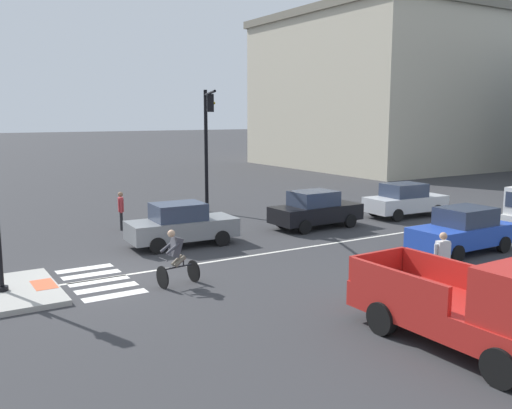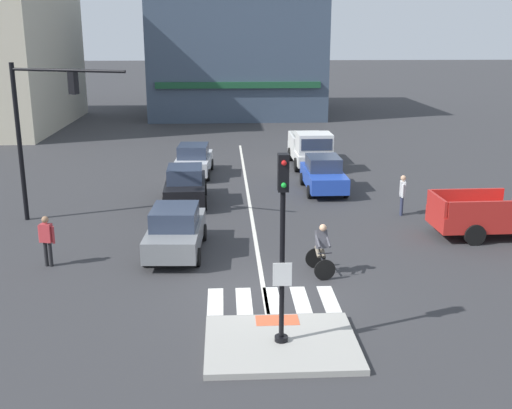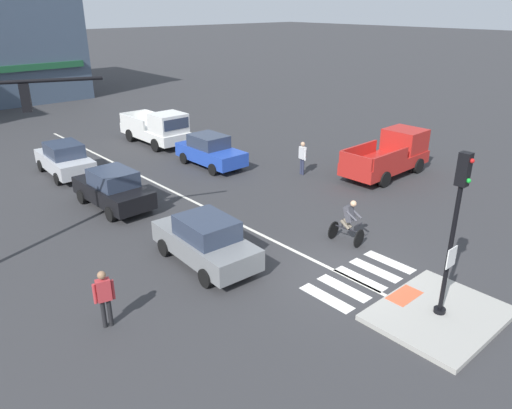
# 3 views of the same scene
# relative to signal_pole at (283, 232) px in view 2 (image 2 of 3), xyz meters

# --- Properties ---
(ground_plane) EXTENTS (300.00, 300.00, 0.00)m
(ground_plane) POSITION_rel_signal_pole_xyz_m (0.00, 3.22, -2.88)
(ground_plane) COLOR #333335
(traffic_island) EXTENTS (3.63, 2.88, 0.15)m
(traffic_island) POSITION_rel_signal_pole_xyz_m (0.00, 0.01, -2.81)
(traffic_island) COLOR #A3A099
(traffic_island) RESTS_ON ground
(tactile_pad_front) EXTENTS (1.10, 0.60, 0.01)m
(tactile_pad_front) POSITION_rel_signal_pole_xyz_m (0.00, 1.10, -2.73)
(tactile_pad_front) COLOR #DB5B38
(tactile_pad_front) RESTS_ON traffic_island
(signal_pole) EXTENTS (0.44, 0.38, 4.53)m
(signal_pole) POSITION_rel_signal_pole_xyz_m (0.00, 0.00, 0.00)
(signal_pole) COLOR black
(signal_pole) RESTS_ON traffic_island
(crosswalk_stripe_a) EXTENTS (0.44, 1.80, 0.01)m
(crosswalk_stripe_a) POSITION_rel_signal_pole_xyz_m (-1.60, 2.66, -2.88)
(crosswalk_stripe_a) COLOR silver
(crosswalk_stripe_a) RESTS_ON ground
(crosswalk_stripe_b) EXTENTS (0.44, 1.80, 0.01)m
(crosswalk_stripe_b) POSITION_rel_signal_pole_xyz_m (-0.80, 2.66, -2.88)
(crosswalk_stripe_b) COLOR silver
(crosswalk_stripe_b) RESTS_ON ground
(crosswalk_stripe_c) EXTENTS (0.44, 1.80, 0.01)m
(crosswalk_stripe_c) POSITION_rel_signal_pole_xyz_m (0.00, 2.66, -2.88)
(crosswalk_stripe_c) COLOR silver
(crosswalk_stripe_c) RESTS_ON ground
(crosswalk_stripe_d) EXTENTS (0.44, 1.80, 0.01)m
(crosswalk_stripe_d) POSITION_rel_signal_pole_xyz_m (0.80, 2.66, -2.88)
(crosswalk_stripe_d) COLOR silver
(crosswalk_stripe_d) RESTS_ON ground
(crosswalk_stripe_e) EXTENTS (0.44, 1.80, 0.01)m
(crosswalk_stripe_e) POSITION_rel_signal_pole_xyz_m (1.60, 2.66, -2.88)
(crosswalk_stripe_e) COLOR silver
(crosswalk_stripe_e) RESTS_ON ground
(lane_centre_line) EXTENTS (0.14, 28.00, 0.01)m
(lane_centre_line) POSITION_rel_signal_pole_xyz_m (-0.20, 13.22, -2.88)
(lane_centre_line) COLOR silver
(lane_centre_line) RESTS_ON ground
(traffic_light_mast) EXTENTS (4.59, 1.94, 6.15)m
(traffic_light_mast) POSITION_rel_signal_pole_xyz_m (-8.30, 10.55, 1.18)
(traffic_light_mast) COLOR black
(traffic_light_mast) RESTS_ON ground
(building_corner_left) EXTENTS (15.26, 15.85, 11.12)m
(building_corner_left) POSITION_rel_signal_pole_xyz_m (-0.02, 45.21, 2.70)
(building_corner_left) COLOR #3D4C60
(building_corner_left) RESTS_ON ground
(car_blue_eastbound_far) EXTENTS (1.85, 4.10, 1.64)m
(car_blue_eastbound_far) POSITION_rel_signal_pole_xyz_m (3.37, 14.89, -2.07)
(car_blue_eastbound_far) COLOR #2347B7
(car_blue_eastbound_far) RESTS_ON ground
(car_silver_westbound_distant) EXTENTS (2.01, 4.18, 1.64)m
(car_silver_westbound_distant) POSITION_rel_signal_pole_xyz_m (-2.86, 18.53, -2.07)
(car_silver_westbound_distant) COLOR silver
(car_silver_westbound_distant) RESTS_ON ground
(car_grey_westbound_near) EXTENTS (2.00, 4.18, 1.64)m
(car_grey_westbound_near) POSITION_rel_signal_pole_xyz_m (-2.96, 6.70, -2.07)
(car_grey_westbound_near) COLOR slate
(car_grey_westbound_near) RESTS_ON ground
(car_black_westbound_far) EXTENTS (1.92, 4.14, 1.64)m
(car_black_westbound_far) POSITION_rel_signal_pole_xyz_m (-2.99, 13.12, -2.07)
(car_black_westbound_far) COLOR black
(car_black_westbound_far) RESTS_ON ground
(pickup_truck_white_eastbound_distant) EXTENTS (2.09, 5.11, 2.08)m
(pickup_truck_white_eastbound_distant) POSITION_rel_signal_pole_xyz_m (3.52, 20.21, -1.90)
(pickup_truck_white_eastbound_distant) COLOR white
(pickup_truck_white_eastbound_distant) RESTS_ON ground
(cyclist) EXTENTS (0.79, 1.16, 1.68)m
(cyclist) POSITION_rel_signal_pole_xyz_m (1.64, 4.47, -2.01)
(cyclist) COLOR black
(cyclist) RESTS_ON ground
(pedestrian_at_curb_left) EXTENTS (0.54, 0.30, 1.67)m
(pedestrian_at_curb_left) POSITION_rel_signal_pole_xyz_m (-6.95, 5.67, -1.90)
(pedestrian_at_curb_left) COLOR black
(pedestrian_at_curb_left) RESTS_ON ground
(pedestrian_waiting_far_side) EXTENTS (0.29, 0.54, 1.67)m
(pedestrian_waiting_far_side) POSITION_rel_signal_pole_xyz_m (5.94, 10.74, -1.90)
(pedestrian_waiting_far_side) COLOR #2D334C
(pedestrian_waiting_far_side) RESTS_ON ground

